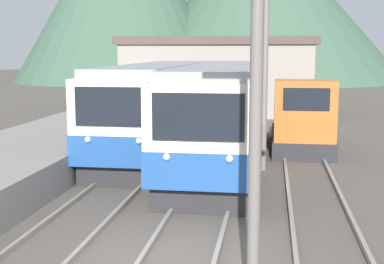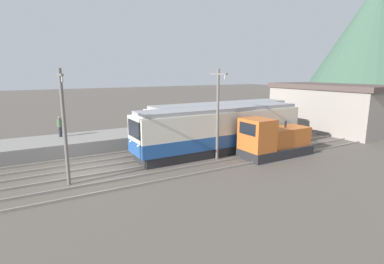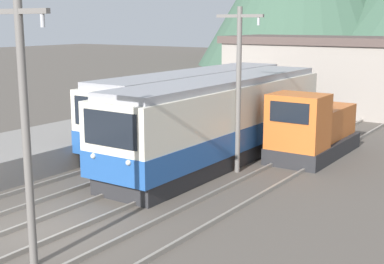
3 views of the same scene
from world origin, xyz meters
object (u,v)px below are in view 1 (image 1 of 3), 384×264
object	(u,v)px
catenary_mast_mid	(265,67)
shunting_locomotive	(302,121)
catenary_mast_near	(257,88)
commuter_train_center	(224,117)
commuter_train_left	(161,110)

from	to	relation	value
catenary_mast_mid	shunting_locomotive	bearing A→B (deg)	69.79
catenary_mast_near	commuter_train_center	bearing A→B (deg)	97.43
catenary_mast_near	commuter_train_left	bearing A→B (deg)	107.60
commuter_train_left	catenary_mast_near	bearing A→B (deg)	-72.40
commuter_train_left	catenary_mast_near	distance (m)	14.37
commuter_train_center	shunting_locomotive	size ratio (longest dim) A/B	2.50
commuter_train_center	catenary_mast_mid	xyz separation A→B (m)	(1.51, -1.38, 1.88)
commuter_train_left	commuter_train_center	distance (m)	3.45
commuter_train_center	shunting_locomotive	bearing A→B (deg)	41.65
commuter_train_left	commuter_train_center	world-z (taller)	commuter_train_center
catenary_mast_near	catenary_mast_mid	xyz separation A→B (m)	(0.00, 10.18, 0.00)
commuter_train_center	shunting_locomotive	world-z (taller)	commuter_train_center
catenary_mast_near	catenary_mast_mid	bearing A→B (deg)	90.00
commuter_train_center	catenary_mast_mid	distance (m)	2.78
shunting_locomotive	commuter_train_left	bearing A→B (deg)	-173.57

